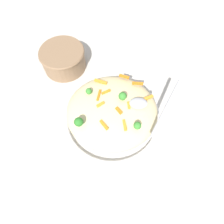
% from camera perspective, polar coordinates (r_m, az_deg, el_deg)
% --- Properties ---
extents(ground_plane, '(2.40, 2.40, 0.00)m').
position_cam_1_polar(ground_plane, '(0.72, 0.00, -2.62)').
color(ground_plane, beige).
extents(serving_bowl, '(0.33, 0.33, 0.04)m').
position_cam_1_polar(serving_bowl, '(0.70, 0.00, -1.87)').
color(serving_bowl, silver).
rests_on(serving_bowl, ground_plane).
extents(pasta_mound, '(0.30, 0.28, 0.08)m').
position_cam_1_polar(pasta_mound, '(0.65, 0.00, 0.19)').
color(pasta_mound, beige).
rests_on(pasta_mound, serving_bowl).
extents(carrot_piece_0, '(0.02, 0.03, 0.01)m').
position_cam_1_polar(carrot_piece_0, '(0.61, 1.93, 0.39)').
color(carrot_piece_0, orange).
rests_on(carrot_piece_0, pasta_mound).
extents(carrot_piece_1, '(0.03, 0.02, 0.01)m').
position_cam_1_polar(carrot_piece_1, '(0.65, 10.30, 4.03)').
color(carrot_piece_1, orange).
rests_on(carrot_piece_1, pasta_mound).
extents(carrot_piece_2, '(0.03, 0.02, 0.01)m').
position_cam_1_polar(carrot_piece_2, '(0.64, -1.70, 5.70)').
color(carrot_piece_2, orange).
rests_on(carrot_piece_2, pasta_mound).
extents(carrot_piece_3, '(0.03, 0.02, 0.01)m').
position_cam_1_polar(carrot_piece_3, '(0.62, -3.26, 2.18)').
color(carrot_piece_3, orange).
rests_on(carrot_piece_3, pasta_mound).
extents(carrot_piece_4, '(0.03, 0.03, 0.01)m').
position_cam_1_polar(carrot_piece_4, '(0.59, -2.30, -3.66)').
color(carrot_piece_4, orange).
rests_on(carrot_piece_4, pasta_mound).
extents(carrot_piece_5, '(0.01, 0.04, 0.01)m').
position_cam_1_polar(carrot_piece_5, '(0.64, -3.75, 4.70)').
color(carrot_piece_5, orange).
rests_on(carrot_piece_5, pasta_mound).
extents(carrot_piece_6, '(0.01, 0.03, 0.01)m').
position_cam_1_polar(carrot_piece_6, '(0.62, 4.75, 1.59)').
color(carrot_piece_6, orange).
rests_on(carrot_piece_6, pasta_mound).
extents(carrot_piece_7, '(0.04, 0.01, 0.01)m').
position_cam_1_polar(carrot_piece_7, '(0.67, 7.25, 8.00)').
color(carrot_piece_7, orange).
rests_on(carrot_piece_7, pasta_mound).
extents(carrot_piece_8, '(0.01, 0.04, 0.01)m').
position_cam_1_polar(carrot_piece_8, '(0.59, 3.58, -3.74)').
color(carrot_piece_8, orange).
rests_on(carrot_piece_8, pasta_mound).
extents(carrot_piece_9, '(0.04, 0.02, 0.01)m').
position_cam_1_polar(carrot_piece_9, '(0.67, -3.21, 8.55)').
color(carrot_piece_9, orange).
rests_on(carrot_piece_9, pasta_mound).
extents(carrot_piece_10, '(0.04, 0.02, 0.01)m').
position_cam_1_polar(carrot_piece_10, '(0.68, 3.45, 9.96)').
color(carrot_piece_10, orange).
rests_on(carrot_piece_10, pasta_mound).
extents(broccoli_floret_0, '(0.03, 0.03, 0.03)m').
position_cam_1_polar(broccoli_floret_0, '(0.58, -9.37, -2.81)').
color(broccoli_floret_0, '#296820').
rests_on(broccoli_floret_0, pasta_mound).
extents(broccoli_floret_1, '(0.02, 0.02, 0.03)m').
position_cam_1_polar(broccoli_floret_1, '(0.58, 7.16, -3.85)').
color(broccoli_floret_1, '#377928').
rests_on(broccoli_floret_1, pasta_mound).
extents(broccoli_floret_2, '(0.02, 0.02, 0.02)m').
position_cam_1_polar(broccoli_floret_2, '(0.64, -6.56, 5.84)').
color(broccoli_floret_2, '#377928').
rests_on(broccoli_floret_2, pasta_mound).
extents(broccoli_floret_3, '(0.03, 0.03, 0.03)m').
position_cam_1_polar(broccoli_floret_3, '(0.61, 3.00, 4.46)').
color(broccoli_floret_3, '#377928').
rests_on(broccoli_floret_3, pasta_mound).
extents(serving_spoon, '(0.14, 0.15, 0.09)m').
position_cam_1_polar(serving_spoon, '(0.61, 10.26, 1.88)').
color(serving_spoon, '#B7B7BC').
rests_on(serving_spoon, pasta_mound).
extents(companion_bowl, '(0.18, 0.18, 0.09)m').
position_cam_1_polar(companion_bowl, '(0.84, -13.62, 14.58)').
color(companion_bowl, '#8C6B4C').
rests_on(companion_bowl, ground_plane).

